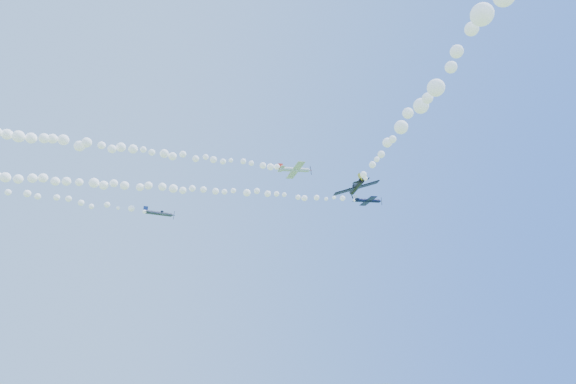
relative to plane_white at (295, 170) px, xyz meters
name	(u,v)px	position (x,y,z in m)	size (l,w,h in m)	color
plane_white	(295,170)	(0.00, 0.00, 0.00)	(7.75, 8.10, 2.09)	silver
smoke_trail_white	(122,148)	(-35.17, 3.69, -0.32)	(65.78, 9.42, 3.20)	white
plane_navy	(368,201)	(20.82, 3.25, -3.18)	(7.31, 7.75, 2.05)	#0C1138
smoke_trail_navy	(183,189)	(-20.99, 13.09, -3.39)	(79.46, 20.74, 2.86)	white
plane_grey	(159,213)	(-26.83, 5.80, -11.66)	(6.33, 6.57, 1.89)	#34384B
plane_black	(356,187)	(-4.57, -29.49, -14.01)	(6.92, 6.79, 2.40)	black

